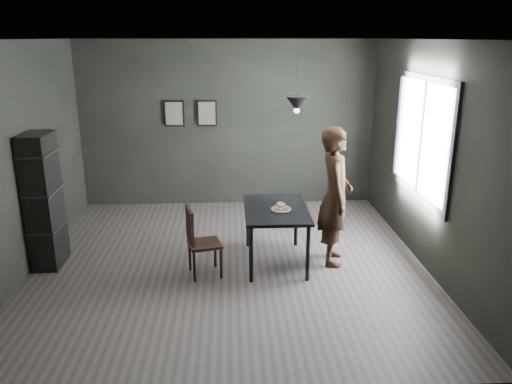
{
  "coord_description": "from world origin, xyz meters",
  "views": [
    {
      "loc": [
        0.03,
        -5.96,
        2.83
      ],
      "look_at": [
        0.35,
        0.05,
        0.95
      ],
      "focal_mm": 35.0,
      "sensor_mm": 36.0,
      "label": 1
    }
  ],
  "objects_px": {
    "cafe_table": "(276,214)",
    "shelf_unit": "(44,201)",
    "woman": "(335,196)",
    "white_plate": "(281,210)",
    "pendant_lamp": "(297,104)",
    "wood_chair": "(198,238)"
  },
  "relations": [
    {
      "from": "woman",
      "to": "shelf_unit",
      "type": "bearing_deg",
      "value": 96.48
    },
    {
      "from": "cafe_table",
      "to": "shelf_unit",
      "type": "relative_size",
      "value": 0.7
    },
    {
      "from": "cafe_table",
      "to": "wood_chair",
      "type": "relative_size",
      "value": 1.36
    },
    {
      "from": "shelf_unit",
      "to": "pendant_lamp",
      "type": "xyz_separation_m",
      "value": [
        3.17,
        -0.01,
        1.19
      ]
    },
    {
      "from": "pendant_lamp",
      "to": "white_plate",
      "type": "bearing_deg",
      "value": -135.79
    },
    {
      "from": "white_plate",
      "to": "shelf_unit",
      "type": "distance_m",
      "value": 2.98
    },
    {
      "from": "white_plate",
      "to": "woman",
      "type": "height_order",
      "value": "woman"
    },
    {
      "from": "woman",
      "to": "white_plate",
      "type": "bearing_deg",
      "value": 104.81
    },
    {
      "from": "shelf_unit",
      "to": "wood_chair",
      "type": "bearing_deg",
      "value": -12.82
    },
    {
      "from": "shelf_unit",
      "to": "pendant_lamp",
      "type": "relative_size",
      "value": 1.98
    },
    {
      "from": "cafe_table",
      "to": "shelf_unit",
      "type": "height_order",
      "value": "shelf_unit"
    },
    {
      "from": "woman",
      "to": "wood_chair",
      "type": "distance_m",
      "value": 1.8
    },
    {
      "from": "white_plate",
      "to": "woman",
      "type": "bearing_deg",
      "value": 6.51
    },
    {
      "from": "cafe_table",
      "to": "shelf_unit",
      "type": "xyz_separation_m",
      "value": [
        -2.92,
        0.11,
        0.19
      ]
    },
    {
      "from": "wood_chair",
      "to": "shelf_unit",
      "type": "height_order",
      "value": "shelf_unit"
    },
    {
      "from": "cafe_table",
      "to": "woman",
      "type": "height_order",
      "value": "woman"
    },
    {
      "from": "pendant_lamp",
      "to": "cafe_table",
      "type": "bearing_deg",
      "value": -158.2
    },
    {
      "from": "shelf_unit",
      "to": "pendant_lamp",
      "type": "bearing_deg",
      "value": -0.34
    },
    {
      "from": "cafe_table",
      "to": "white_plate",
      "type": "distance_m",
      "value": 0.13
    },
    {
      "from": "wood_chair",
      "to": "pendant_lamp",
      "type": "relative_size",
      "value": 1.02
    },
    {
      "from": "woman",
      "to": "cafe_table",
      "type": "bearing_deg",
      "value": 97.57
    },
    {
      "from": "white_plate",
      "to": "shelf_unit",
      "type": "bearing_deg",
      "value": 176.23
    }
  ]
}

